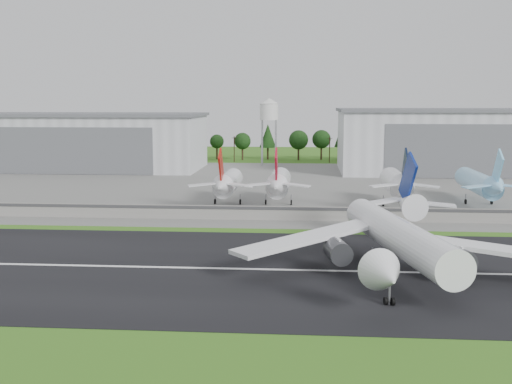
# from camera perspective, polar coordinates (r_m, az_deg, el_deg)

# --- Properties ---
(ground) EXTENTS (600.00, 600.00, 0.00)m
(ground) POSITION_cam_1_polar(r_m,az_deg,el_deg) (99.93, -2.24, -8.37)
(ground) COLOR #336417
(ground) RESTS_ON ground
(runway) EXTENTS (320.00, 60.00, 0.10)m
(runway) POSITION_cam_1_polar(r_m,az_deg,el_deg) (109.48, -1.62, -6.87)
(runway) COLOR black
(runway) RESTS_ON ground
(runway_centerline) EXTENTS (220.00, 1.00, 0.02)m
(runway_centerline) POSITION_cam_1_polar(r_m,az_deg,el_deg) (109.46, -1.62, -6.84)
(runway_centerline) COLOR white
(runway_centerline) RESTS_ON runway
(apron) EXTENTS (320.00, 150.00, 0.10)m
(apron) POSITION_cam_1_polar(r_m,az_deg,el_deg) (217.29, 1.46, 0.64)
(apron) COLOR slate
(apron) RESTS_ON ground
(blast_fence) EXTENTS (240.00, 0.61, 3.50)m
(blast_fence) POSITION_cam_1_polar(r_m,az_deg,el_deg) (152.88, 0.17, -1.87)
(blast_fence) COLOR gray
(blast_fence) RESTS_ON ground
(hangar_west) EXTENTS (97.00, 44.00, 23.20)m
(hangar_west) POSITION_cam_1_polar(r_m,az_deg,el_deg) (276.14, -14.88, 4.39)
(hangar_west) COLOR silver
(hangar_west) RESTS_ON ground
(hangar_east) EXTENTS (102.00, 47.00, 25.20)m
(hangar_east) POSITION_cam_1_polar(r_m,az_deg,el_deg) (268.19, 18.27, 4.36)
(hangar_east) COLOR silver
(hangar_east) RESTS_ON ground
(water_tower) EXTENTS (8.40, 8.40, 29.40)m
(water_tower) POSITION_cam_1_polar(r_m,az_deg,el_deg) (280.63, 1.17, 7.36)
(water_tower) COLOR #99999E
(water_tower) RESTS_ON ground
(utility_poles) EXTENTS (230.00, 3.00, 12.00)m
(utility_poles) POSITION_cam_1_polar(r_m,az_deg,el_deg) (296.71, 2.29, 2.64)
(utility_poles) COLOR black
(utility_poles) RESTS_ON ground
(treeline) EXTENTS (320.00, 16.00, 22.00)m
(treeline) POSITION_cam_1_polar(r_m,az_deg,el_deg) (311.64, 2.39, 2.91)
(treeline) COLOR black
(treeline) RESTS_ON ground
(main_airliner) EXTENTS (56.13, 58.94, 18.17)m
(main_airliner) POSITION_cam_1_polar(r_m,az_deg,el_deg) (108.39, 12.53, -4.58)
(main_airliner) COLOR white
(main_airliner) RESTS_ON runway
(parked_jet_red_a) EXTENTS (7.36, 31.29, 16.62)m
(parked_jet_red_a) POSITION_cam_1_polar(r_m,az_deg,el_deg) (174.45, -2.61, 0.80)
(parked_jet_red_a) COLOR silver
(parked_jet_red_a) RESTS_ON ground
(parked_jet_red_b) EXTENTS (7.36, 31.29, 16.79)m
(parked_jet_red_b) POSITION_cam_1_polar(r_m,az_deg,el_deg) (173.29, 2.00, 0.81)
(parked_jet_red_b) COLOR silver
(parked_jet_red_b) RESTS_ON ground
(parked_jet_navy) EXTENTS (7.36, 31.29, 16.93)m
(parked_jet_navy) POSITION_cam_1_polar(r_m,az_deg,el_deg) (174.83, 12.48, 0.73)
(parked_jet_navy) COLOR white
(parked_jet_navy) RESTS_ON ground
(parked_jet_skyblue) EXTENTS (7.36, 37.29, 16.66)m
(parked_jet_skyblue) POSITION_cam_1_polar(r_m,az_deg,el_deg) (184.29, 19.36, 0.73)
(parked_jet_skyblue) COLOR #90D1F9
(parked_jet_skyblue) RESTS_ON ground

